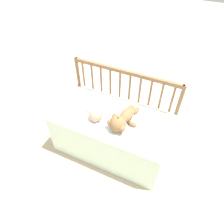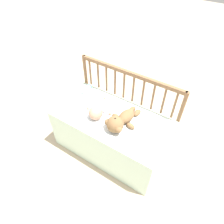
# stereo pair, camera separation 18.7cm
# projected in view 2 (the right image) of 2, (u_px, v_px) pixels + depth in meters

# --- Properties ---
(ground_plane) EXTENTS (12.00, 12.00, 0.00)m
(ground_plane) POSITION_uv_depth(u_px,v_px,m) (111.00, 147.00, 2.26)
(ground_plane) COLOR #C6B293
(crib_mattress) EXTENTS (1.14, 0.58, 0.50)m
(crib_mattress) POSITION_uv_depth(u_px,v_px,m) (111.00, 133.00, 2.09)
(crib_mattress) COLOR silver
(crib_mattress) RESTS_ON ground_plane
(crib_rail) EXTENTS (1.14, 0.04, 0.84)m
(crib_rail) POSITION_uv_depth(u_px,v_px,m) (128.00, 92.00, 2.03)
(crib_rail) COLOR brown
(crib_rail) RESTS_ON ground_plane
(blanket) EXTENTS (0.76, 0.49, 0.01)m
(blanket) POSITION_uv_depth(u_px,v_px,m) (114.00, 116.00, 1.91)
(blanket) COLOR white
(blanket) RESTS_ON crib_mattress
(teddy_bear) EXTENTS (0.27, 0.41, 0.16)m
(teddy_bear) POSITION_uv_depth(u_px,v_px,m) (121.00, 120.00, 1.79)
(teddy_bear) COLOR olive
(teddy_bear) RESTS_ON crib_mattress
(baby) EXTENTS (0.27, 0.36, 0.13)m
(baby) POSITION_uv_depth(u_px,v_px,m) (99.00, 109.00, 1.92)
(baby) COLOR white
(baby) RESTS_ON crib_mattress
(baby_bottle) EXTENTS (0.06, 0.16, 0.06)m
(baby_bottle) POSITION_uv_depth(u_px,v_px,m) (87.00, 89.00, 2.18)
(baby_bottle) COLOR white
(baby_bottle) RESTS_ON crib_mattress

